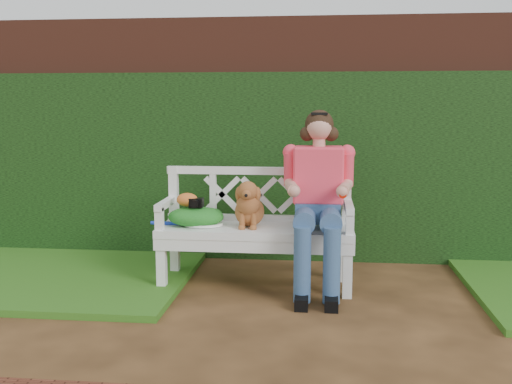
# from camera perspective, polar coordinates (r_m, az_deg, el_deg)

# --- Properties ---
(ground) EXTENTS (60.00, 60.00, 0.00)m
(ground) POSITION_cam_1_polar(r_m,az_deg,el_deg) (4.01, 6.63, -12.45)
(ground) COLOR #332111
(brick_wall) EXTENTS (10.00, 0.30, 2.20)m
(brick_wall) POSITION_cam_1_polar(r_m,az_deg,el_deg) (5.66, 6.69, 5.07)
(brick_wall) COLOR brown
(brick_wall) RESTS_ON ground
(ivy_hedge) EXTENTS (10.00, 0.18, 1.70)m
(ivy_hedge) POSITION_cam_1_polar(r_m,az_deg,el_deg) (5.46, 6.66, 2.32)
(ivy_hedge) COLOR #265B1D
(ivy_hedge) RESTS_ON ground
(grass_left) EXTENTS (2.60, 2.00, 0.05)m
(grass_left) POSITION_cam_1_polar(r_m,az_deg,el_deg) (5.39, -20.09, -7.15)
(grass_left) COLOR #265B1A
(grass_left) RESTS_ON ground
(garden_bench) EXTENTS (1.64, 0.80, 0.48)m
(garden_bench) POSITION_cam_1_polar(r_m,az_deg,el_deg) (4.70, 0.00, -6.16)
(garden_bench) COLOR white
(garden_bench) RESTS_ON ground
(seated_woman) EXTENTS (0.62, 0.79, 1.34)m
(seated_woman) POSITION_cam_1_polar(r_m,az_deg,el_deg) (4.57, 5.93, -1.11)
(seated_woman) COLOR #CB414B
(seated_woman) RESTS_ON ground
(dog) EXTENTS (0.27, 0.35, 0.37)m
(dog) POSITION_cam_1_polar(r_m,az_deg,el_deg) (4.61, -0.65, -1.05)
(dog) COLOR olive
(dog) RESTS_ON garden_bench
(tennis_racket) EXTENTS (0.60, 0.26, 0.03)m
(tennis_racket) POSITION_cam_1_polar(r_m,az_deg,el_deg) (4.70, -5.43, -3.03)
(tennis_racket) COLOR white
(tennis_racket) RESTS_ON garden_bench
(green_bag) EXTENTS (0.48, 0.39, 0.15)m
(green_bag) POSITION_cam_1_polar(r_m,az_deg,el_deg) (4.69, -5.75, -2.30)
(green_bag) COLOR #197329
(green_bag) RESTS_ON garden_bench
(camera_item) EXTENTS (0.11, 0.08, 0.07)m
(camera_item) POSITION_cam_1_polar(r_m,az_deg,el_deg) (4.66, -5.70, -1.01)
(camera_item) COLOR black
(camera_item) RESTS_ON green_bag
(baseball_glove) EXTENTS (0.18, 0.14, 0.11)m
(baseball_glove) POSITION_cam_1_polar(r_m,az_deg,el_deg) (4.69, -6.57, -0.73)
(baseball_glove) COLOR #D16626
(baseball_glove) RESTS_ON green_bag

